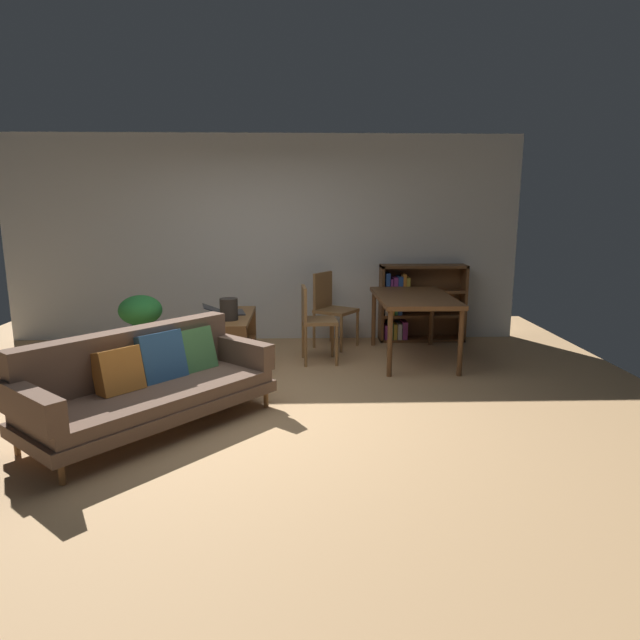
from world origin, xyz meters
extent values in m
plane|color=tan|center=(0.00, 0.00, 0.00)|extent=(8.16, 8.16, 0.00)
cube|color=silver|center=(0.00, 2.70, 1.35)|extent=(6.80, 0.10, 2.70)
cylinder|color=brown|center=(0.18, 0.00, 0.07)|extent=(0.04, 0.04, 0.15)
cylinder|color=brown|center=(-1.06, -1.38, 0.07)|extent=(0.04, 0.04, 0.15)
cylinder|color=brown|center=(-0.34, 0.47, 0.07)|extent=(0.04, 0.04, 0.15)
cylinder|color=brown|center=(-1.58, -0.92, 0.07)|extent=(0.04, 0.04, 0.15)
cube|color=brown|center=(-0.70, -0.46, 0.20)|extent=(1.96, 2.05, 0.10)
cube|color=brown|center=(-0.70, -0.46, 0.30)|extent=(1.88, 1.97, 0.10)
cube|color=brown|center=(-0.94, -0.25, 0.57)|extent=(1.43, 1.57, 0.44)
cube|color=brown|center=(-0.07, 0.24, 0.46)|extent=(0.68, 0.63, 0.23)
cube|color=brown|center=(-1.33, -1.16, 0.46)|extent=(0.68, 0.63, 0.23)
cube|color=orange|center=(-0.95, -0.51, 0.51)|extent=(0.41, 0.42, 0.38)
cube|color=#336093|center=(-0.69, -0.20, 0.53)|extent=(0.43, 0.45, 0.43)
cube|color=#4C894C|center=(-0.46, 0.07, 0.52)|extent=(0.41, 0.42, 0.40)
cube|color=brown|center=(-0.24, 1.82, 0.30)|extent=(0.38, 0.04, 0.60)
cube|color=brown|center=(-0.24, 0.71, 0.30)|extent=(0.38, 0.04, 0.60)
cube|color=brown|center=(-0.24, 1.27, 0.24)|extent=(0.38, 1.11, 0.04)
cube|color=brown|center=(-0.24, 1.27, 0.58)|extent=(0.38, 1.15, 0.04)
cube|color=brown|center=(-0.24, 1.27, 0.02)|extent=(0.38, 1.11, 0.04)
cube|color=#333338|center=(-0.26, 1.38, 0.61)|extent=(0.30, 0.37, 0.02)
cube|color=black|center=(-0.48, 1.33, 0.66)|extent=(0.28, 0.35, 0.09)
cylinder|color=#2D2823|center=(-0.26, 1.02, 0.72)|extent=(0.19, 0.19, 0.23)
cylinder|color=slate|center=(-0.26, 1.02, 0.76)|extent=(0.10, 0.10, 0.01)
cylinder|color=brown|center=(-1.22, 1.12, 0.11)|extent=(0.34, 0.34, 0.23)
cylinder|color=#287A33|center=(-1.17, 1.13, 0.40)|extent=(0.14, 0.07, 0.36)
cylinder|color=#287A33|center=(-1.16, 1.19, 0.52)|extent=(0.15, 0.17, 0.59)
cylinder|color=#287A33|center=(-1.28, 1.24, 0.48)|extent=(0.17, 0.30, 0.54)
cylinder|color=#287A33|center=(-1.29, 1.12, 0.49)|extent=(0.17, 0.04, 0.53)
cylinder|color=#287A33|center=(-1.30, 1.03, 0.46)|extent=(0.21, 0.23, 0.50)
cylinder|color=#287A33|center=(-1.16, 1.03, 0.42)|extent=(0.16, 0.22, 0.41)
ellipsoid|color=#287A33|center=(-1.22, 1.12, 0.69)|extent=(0.46, 0.46, 0.32)
cylinder|color=brown|center=(1.44, 2.23, 0.36)|extent=(0.06, 0.06, 0.72)
cylinder|color=brown|center=(1.44, 0.88, 0.36)|extent=(0.06, 0.06, 0.72)
cylinder|color=brown|center=(2.19, 2.23, 0.36)|extent=(0.06, 0.06, 0.72)
cylinder|color=brown|center=(2.19, 0.88, 0.36)|extent=(0.06, 0.06, 0.72)
cube|color=brown|center=(1.81, 1.55, 0.74)|extent=(0.85, 1.44, 0.05)
cylinder|color=olive|center=(1.23, 2.22, 0.23)|extent=(0.04, 0.04, 0.45)
cylinder|color=olive|center=(0.99, 1.89, 0.23)|extent=(0.04, 0.04, 0.45)
cylinder|color=olive|center=(0.89, 2.45, 0.23)|extent=(0.04, 0.04, 0.45)
cylinder|color=olive|center=(0.66, 2.13, 0.23)|extent=(0.04, 0.04, 0.45)
cube|color=olive|center=(0.94, 2.17, 0.47)|extent=(0.61, 0.61, 0.04)
cube|color=olive|center=(0.78, 2.29, 0.72)|extent=(0.26, 0.34, 0.46)
cylinder|color=olive|center=(0.87, 1.68, 0.23)|extent=(0.04, 0.04, 0.47)
cylinder|color=olive|center=(0.90, 1.30, 0.23)|extent=(0.04, 0.04, 0.47)
cylinder|color=olive|center=(0.52, 1.65, 0.23)|extent=(0.04, 0.04, 0.47)
cylinder|color=olive|center=(0.55, 1.27, 0.23)|extent=(0.04, 0.04, 0.47)
cube|color=olive|center=(0.71, 1.47, 0.49)|extent=(0.42, 0.44, 0.04)
cube|color=olive|center=(0.53, 1.46, 0.70)|extent=(0.06, 0.38, 0.38)
cube|color=brown|center=(1.57, 2.49, 0.51)|extent=(0.04, 0.30, 1.02)
cube|color=brown|center=(2.67, 2.49, 0.51)|extent=(0.04, 0.30, 1.02)
cube|color=brown|center=(2.12, 2.49, 1.00)|extent=(1.14, 0.30, 0.04)
cube|color=brown|center=(2.12, 2.49, 0.02)|extent=(1.14, 0.30, 0.04)
cube|color=brown|center=(2.12, 2.62, 0.51)|extent=(1.10, 0.04, 1.02)
cube|color=brown|center=(2.12, 2.49, 0.35)|extent=(1.10, 0.29, 0.04)
cube|color=brown|center=(2.12, 2.49, 0.68)|extent=(1.10, 0.29, 0.04)
cube|color=#993884|center=(1.63, 2.46, 0.13)|extent=(0.05, 0.19, 0.19)
cube|color=#337F47|center=(1.69, 2.47, 0.15)|extent=(0.06, 0.24, 0.22)
cube|color=gold|center=(1.75, 2.47, 0.14)|extent=(0.04, 0.24, 0.21)
cube|color=silver|center=(1.81, 2.47, 0.14)|extent=(0.06, 0.24, 0.21)
cube|color=#993884|center=(1.88, 2.47, 0.15)|extent=(0.06, 0.25, 0.23)
cube|color=silver|center=(1.63, 2.47, 0.47)|extent=(0.04, 0.22, 0.21)
cube|color=red|center=(1.67, 2.47, 0.45)|extent=(0.03, 0.25, 0.17)
cube|color=gold|center=(1.71, 2.46, 0.44)|extent=(0.04, 0.21, 0.14)
cube|color=#337F47|center=(1.76, 2.46, 0.49)|extent=(0.03, 0.19, 0.24)
cube|color=#2D5199|center=(1.81, 2.46, 0.48)|extent=(0.05, 0.20, 0.23)
cube|color=#2D5199|center=(1.63, 2.47, 0.81)|extent=(0.06, 0.23, 0.23)
cube|color=#993884|center=(1.69, 2.47, 0.77)|extent=(0.03, 0.21, 0.15)
cube|color=#993884|center=(1.74, 2.47, 0.78)|extent=(0.05, 0.24, 0.17)
cube|color=#2D5199|center=(1.80, 2.47, 0.78)|extent=(0.06, 0.25, 0.18)
cube|color=orange|center=(1.85, 2.47, 0.80)|extent=(0.04, 0.24, 0.22)
cube|color=gold|center=(1.90, 2.47, 0.78)|extent=(0.05, 0.25, 0.17)
camera|label=1|loc=(0.51, -4.77, 1.79)|focal=31.14mm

